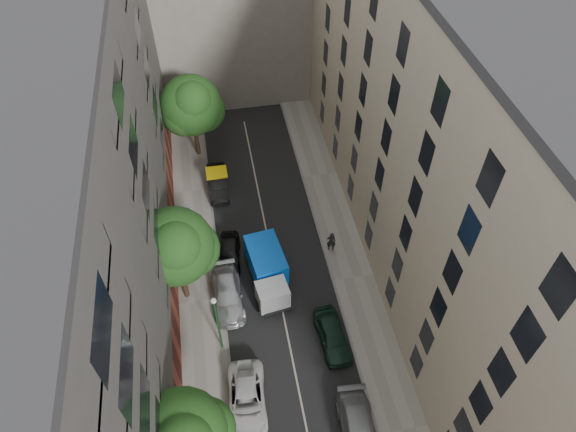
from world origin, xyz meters
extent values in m
plane|color=#4C4C49|center=(0.00, 0.00, 0.00)|extent=(120.00, 120.00, 0.00)
cube|color=black|center=(0.00, 0.00, 0.01)|extent=(8.00, 44.00, 0.02)
cube|color=gray|center=(-5.50, 0.00, 0.07)|extent=(3.00, 44.00, 0.15)
cube|color=gray|center=(5.50, 0.00, 0.07)|extent=(3.00, 44.00, 0.15)
cube|color=#4D4B48|center=(-11.00, 0.00, 10.00)|extent=(8.00, 44.00, 20.00)
cube|color=#BAA991|center=(11.00, 0.00, 10.00)|extent=(8.00, 44.00, 20.00)
cube|color=black|center=(-0.60, 0.66, 0.57)|extent=(2.89, 5.83, 0.31)
cube|color=#AAACAF|center=(-0.60, -1.31, 1.50)|extent=(2.27, 1.92, 1.76)
cube|color=blue|center=(-0.60, 1.60, 1.66)|extent=(2.75, 4.00, 1.87)
cylinder|color=black|center=(-1.58, -1.31, 0.44)|extent=(0.29, 0.87, 0.87)
cylinder|color=black|center=(0.38, -1.31, 0.44)|extent=(0.29, 0.87, 0.87)
cylinder|color=black|center=(-1.58, 2.32, 0.44)|extent=(0.29, 0.87, 0.87)
cylinder|color=black|center=(0.38, 2.32, 0.44)|extent=(0.29, 0.87, 0.87)
imported|color=silver|center=(-3.22, -7.80, 0.68)|extent=(2.61, 5.07, 1.37)
imported|color=#BCBDC2|center=(-3.60, -0.20, 0.73)|extent=(2.16, 5.07, 1.46)
imported|color=black|center=(-3.10, 3.40, 0.68)|extent=(2.05, 4.13, 1.35)
imported|color=black|center=(-3.25, 11.00, 0.73)|extent=(1.56, 4.45, 1.47)
imported|color=slate|center=(2.80, -10.80, 0.72)|extent=(2.43, 5.13, 1.45)
imported|color=black|center=(2.80, -4.60, 0.73)|extent=(1.98, 4.40, 1.47)
sphere|color=#214818|center=(-5.50, -10.87, 5.19)|extent=(3.30, 3.30, 3.30)
cylinder|color=#382619|center=(-6.40, 0.63, 1.47)|extent=(0.36, 0.36, 2.65)
cylinder|color=#382619|center=(-6.40, 0.63, 3.75)|extent=(0.24, 0.24, 1.89)
sphere|color=#214818|center=(-6.40, 0.63, 5.60)|extent=(5.09, 5.09, 5.09)
sphere|color=#214818|center=(-5.50, 1.03, 4.69)|extent=(3.81, 3.81, 3.81)
sphere|color=#214818|center=(-7.10, 0.13, 5.07)|extent=(3.56, 3.56, 3.56)
sphere|color=#214818|center=(-6.20, -0.17, 6.58)|extent=(3.31, 3.31, 3.31)
cylinder|color=#382619|center=(-4.60, 15.75, 1.42)|extent=(0.36, 0.36, 2.53)
cylinder|color=#382619|center=(-4.60, 15.75, 3.59)|extent=(0.24, 0.24, 1.81)
sphere|color=#214818|center=(-4.60, 15.75, 5.36)|extent=(5.11, 5.11, 5.11)
sphere|color=#214818|center=(-3.70, 16.15, 4.49)|extent=(3.83, 3.83, 3.83)
sphere|color=#214818|center=(-5.30, 15.25, 4.85)|extent=(3.57, 3.57, 3.57)
sphere|color=#214818|center=(-4.40, 14.95, 6.30)|extent=(3.32, 3.32, 3.32)
cylinder|color=#195925|center=(-4.34, -3.85, 2.86)|extent=(0.14, 0.14, 5.41)
sphere|color=silver|center=(-4.34, -3.85, 5.65)|extent=(0.36, 0.36, 0.36)
imported|color=black|center=(4.50, 2.83, 1.07)|extent=(0.76, 0.60, 1.84)
camera|label=1|loc=(-3.04, -20.47, 30.58)|focal=32.00mm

